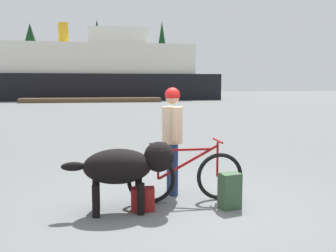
{
  "coord_description": "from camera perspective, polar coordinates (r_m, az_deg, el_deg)",
  "views": [
    {
      "loc": [
        -1.06,
        -5.0,
        1.73
      ],
      "look_at": [
        0.14,
        1.78,
        0.95
      ],
      "focal_mm": 39.92,
      "sensor_mm": 36.0,
      "label": 1
    }
  ],
  "objects": [
    {
      "name": "dock_pier",
      "position": [
        36.77,
        -11.52,
        3.93
      ],
      "size": [
        13.06,
        2.88,
        0.4
      ],
      "primitive_type": "cube",
      "color": "brown",
      "rests_on": "ground_plane"
    },
    {
      "name": "person_cyclist",
      "position": [
        5.82,
        0.66,
        -0.73
      ],
      "size": [
        0.32,
        0.53,
        1.68
      ],
      "color": "navy",
      "rests_on": "ground_plane"
    },
    {
      "name": "handbag_pannier",
      "position": [
        5.22,
        -3.88,
        -11.08
      ],
      "size": [
        0.33,
        0.21,
        0.32
      ],
      "primitive_type": "cube",
      "rotation": [
        0.0,
        0.0,
        -0.09
      ],
      "color": "maroon",
      "rests_on": "ground_plane"
    },
    {
      "name": "bicycle",
      "position": [
        5.54,
        2.64,
        -7.61
      ],
      "size": [
        1.74,
        0.44,
        0.91
      ],
      "color": "black",
      "rests_on": "ground_plane"
    },
    {
      "name": "dog",
      "position": [
        5.07,
        -6.42,
        -6.06
      ],
      "size": [
        1.5,
        0.55,
        0.95
      ],
      "color": "black",
      "rests_on": "ground_plane"
    },
    {
      "name": "pine_tree_center",
      "position": [
        59.0,
        -9.26,
        11.44
      ],
      "size": [
        3.47,
        3.47,
        10.45
      ],
      "color": "#4C331E",
      "rests_on": "ground_plane"
    },
    {
      "name": "backpack",
      "position": [
        5.34,
        9.41,
        -9.74
      ],
      "size": [
        0.32,
        0.26,
        0.5
      ],
      "primitive_type": "cube",
      "rotation": [
        0.0,
        0.0,
        0.25
      ],
      "color": "#334C33",
      "rests_on": "ground_plane"
    },
    {
      "name": "pine_tree_far_right",
      "position": [
        61.43,
        -0.93,
        11.39
      ],
      "size": [
        2.86,
        2.86,
        11.73
      ],
      "color": "#4C331E",
      "rests_on": "ground_plane"
    },
    {
      "name": "ferry_boat",
      "position": [
        43.25,
        -11.02,
        7.9
      ],
      "size": [
        27.08,
        8.62,
        8.39
      ],
      "color": "black",
      "rests_on": "ground_plane"
    },
    {
      "name": "ground_plane",
      "position": [
        5.39,
        1.84,
        -12.28
      ],
      "size": [
        160.0,
        160.0,
        0.0
      ],
      "primitive_type": "plane",
      "color": "#595B5B"
    },
    {
      "name": "pine_tree_mid_back",
      "position": [
        64.82,
        -10.73,
        11.54
      ],
      "size": [
        4.03,
        4.03,
        12.33
      ],
      "color": "#4C331E",
      "rests_on": "ground_plane"
    },
    {
      "name": "pine_tree_far_left",
      "position": [
        59.99,
        -20.23,
        11.0
      ],
      "size": [
        4.29,
        4.29,
        10.63
      ],
      "color": "#4C331E",
      "rests_on": "ground_plane"
    }
  ]
}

